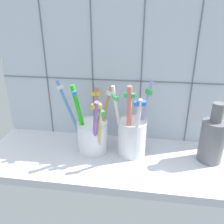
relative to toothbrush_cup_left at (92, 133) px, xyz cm
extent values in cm
cube|color=silver|center=(5.04, -2.69, -5.89)|extent=(64.00, 22.00, 2.00)
cube|color=silver|center=(5.04, 9.31, 15.61)|extent=(64.00, 2.00, 45.00)
cube|color=slate|center=(-14.16, 8.21, 15.61)|extent=(0.30, 0.20, 45.00)
cube|color=slate|center=(-1.36, 8.21, 15.61)|extent=(0.30, 0.20, 45.00)
cube|color=slate|center=(11.44, 8.21, 15.61)|extent=(0.30, 0.20, 45.00)
cube|color=slate|center=(24.24, 8.21, 15.61)|extent=(0.30, 0.20, 45.00)
cube|color=slate|center=(5.04, 8.21, 11.82)|extent=(64.00, 0.20, 0.30)
cylinder|color=white|center=(0.03, 0.08, -1.03)|extent=(7.67, 7.67, 7.72)
torus|color=silver|center=(0.03, 0.08, 2.83)|extent=(7.79, 7.79, 0.50)
cylinder|color=tan|center=(2.74, 2.14, 3.58)|extent=(4.14, 2.27, 16.30)
cube|color=white|center=(3.96, 2.63, 10.10)|extent=(1.67, 2.20, 1.06)
cylinder|color=#5E8DD3|center=(-5.22, 0.50, 4.31)|extent=(7.31, 1.84, 17.87)
cube|color=white|center=(-7.78, 0.90, 11.52)|extent=(1.15, 1.92, 1.05)
cylinder|color=#885CB4|center=(1.59, -3.47, 3.11)|extent=(3.45, 5.68, 15.52)
cube|color=yellow|center=(2.41, -5.20, 9.57)|extent=(2.51, 1.97, 1.23)
cylinder|color=#D46D5F|center=(0.14, 3.81, 2.84)|extent=(1.43, 5.98, 14.99)
cube|color=yellow|center=(0.00, 5.65, 8.60)|extent=(2.53, 1.20, 1.22)
cylinder|color=#23D220|center=(-2.42, -1.19, 4.27)|extent=(4.19, 2.64, 17.70)
cube|color=blue|center=(-3.52, -1.68, 11.29)|extent=(1.93, 2.75, 1.04)
cylinder|color=tan|center=(2.55, -3.30, 2.47)|extent=(2.37, 3.56, 14.09)
cube|color=green|center=(2.99, -4.13, 7.45)|extent=(2.08, 1.74, 1.32)
cylinder|color=silver|center=(10.05, 0.08, -0.48)|extent=(7.17, 7.17, 8.82)
torus|color=silver|center=(10.05, 0.08, 3.93)|extent=(7.31, 7.31, 0.50)
cylinder|color=white|center=(6.75, -0.60, 4.31)|extent=(3.64, 2.58, 17.74)
cube|color=green|center=(5.89, -1.11, 10.35)|extent=(1.92, 2.36, 1.03)
cylinder|color=#E87362|center=(9.34, -2.03, 4.59)|extent=(1.17, 2.71, 18.26)
cube|color=green|center=(9.33, -2.61, 11.57)|extent=(2.44, 0.87, 0.95)
cylinder|color=#9C9ED7|center=(12.40, 1.53, 4.67)|extent=(4.44, 2.78, 18.48)
cube|color=green|center=(13.50, 2.09, 10.93)|extent=(1.84, 2.25, 1.21)
cylinder|color=silver|center=(11.27, -2.75, 3.47)|extent=(2.11, 5.01, 16.14)
cube|color=blue|center=(11.72, -4.41, 10.44)|extent=(2.71, 1.61, 1.17)
cylinder|color=slate|center=(28.87, -0.22, 0.26)|extent=(5.66, 5.66, 10.30)
cylinder|color=slate|center=(28.87, -0.22, 7.63)|extent=(2.59, 2.59, 4.46)
camera|label=1|loc=(12.53, -50.46, 28.06)|focal=37.11mm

